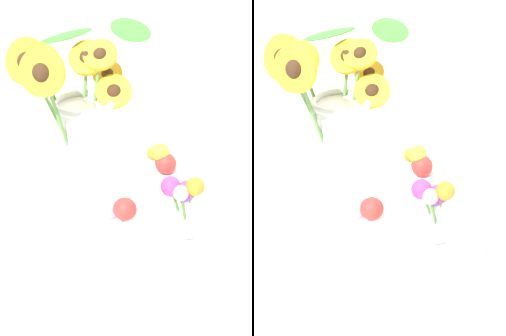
% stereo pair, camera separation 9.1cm
% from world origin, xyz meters
% --- Properties ---
extents(ground_plane, '(6.00, 6.00, 0.00)m').
position_xyz_m(ground_plane, '(0.00, 0.00, 0.00)').
color(ground_plane, silver).
extents(serving_tray, '(0.44, 0.44, 0.02)m').
position_xyz_m(serving_tray, '(0.01, 0.03, 0.01)').
color(serving_tray, white).
rests_on(serving_tray, ground_plane).
extents(mason_jar_sunflowers, '(0.26, 0.26, 0.39)m').
position_xyz_m(mason_jar_sunflowers, '(-0.09, 0.06, 0.19)').
color(mason_jar_sunflowers, silver).
rests_on(mason_jar_sunflowers, serving_tray).
extents(vase_small_center, '(0.09, 0.09, 0.13)m').
position_xyz_m(vase_small_center, '(0.01, -0.05, 0.09)').
color(vase_small_center, white).
rests_on(vase_small_center, serving_tray).
extents(vase_bulb_right, '(0.08, 0.07, 0.15)m').
position_xyz_m(vase_bulb_right, '(0.13, 0.02, 0.10)').
color(vase_bulb_right, white).
rests_on(vase_bulb_right, serving_tray).
extents(vase_small_back, '(0.08, 0.08, 0.16)m').
position_xyz_m(vase_small_back, '(0.07, 0.11, 0.09)').
color(vase_small_back, white).
rests_on(vase_small_back, serving_tray).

